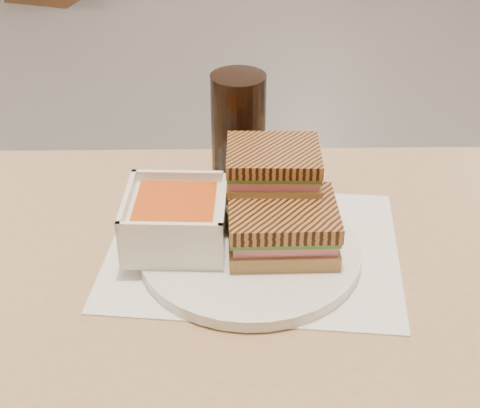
{
  "coord_description": "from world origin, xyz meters",
  "views": [
    {
      "loc": [
        0.05,
        -2.71,
        1.28
      ],
      "look_at": [
        0.01,
        -2.0,
        0.82
      ],
      "focal_mm": 51.59,
      "sensor_mm": 36.0,
      "label": 1
    }
  ],
  "objects_px": {
    "main_table": "(179,358)",
    "soup_bowl": "(176,221)",
    "plate": "(250,251)",
    "cola_glass": "(238,130)",
    "panini_lower": "(282,226)"
  },
  "relations": [
    {
      "from": "plate",
      "to": "panini_lower",
      "type": "distance_m",
      "value": 0.05
    },
    {
      "from": "plate",
      "to": "cola_glass",
      "type": "relative_size",
      "value": 1.66
    },
    {
      "from": "plate",
      "to": "cola_glass",
      "type": "height_order",
      "value": "cola_glass"
    },
    {
      "from": "soup_bowl",
      "to": "cola_glass",
      "type": "height_order",
      "value": "cola_glass"
    },
    {
      "from": "soup_bowl",
      "to": "cola_glass",
      "type": "bearing_deg",
      "value": 69.13
    },
    {
      "from": "soup_bowl",
      "to": "main_table",
      "type": "bearing_deg",
      "value": -85.38
    },
    {
      "from": "main_table",
      "to": "soup_bowl",
      "type": "relative_size",
      "value": 9.76
    },
    {
      "from": "panini_lower",
      "to": "cola_glass",
      "type": "height_order",
      "value": "cola_glass"
    },
    {
      "from": "panini_lower",
      "to": "soup_bowl",
      "type": "bearing_deg",
      "value": 177.59
    },
    {
      "from": "main_table",
      "to": "plate",
      "type": "xyz_separation_m",
      "value": [
        0.09,
        0.07,
        0.12
      ]
    },
    {
      "from": "panini_lower",
      "to": "cola_glass",
      "type": "relative_size",
      "value": 0.84
    },
    {
      "from": "main_table",
      "to": "cola_glass",
      "type": "bearing_deg",
      "value": 76.36
    },
    {
      "from": "soup_bowl",
      "to": "cola_glass",
      "type": "distance_m",
      "value": 0.2
    },
    {
      "from": "main_table",
      "to": "soup_bowl",
      "type": "xyz_separation_m",
      "value": [
        -0.01,
        0.08,
        0.16
      ]
    },
    {
      "from": "main_table",
      "to": "plate",
      "type": "height_order",
      "value": "plate"
    }
  ]
}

